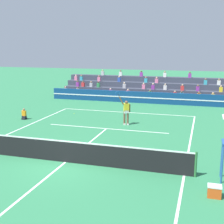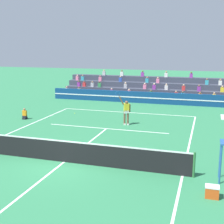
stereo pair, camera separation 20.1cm
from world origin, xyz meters
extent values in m
plane|color=#2D7A4C|center=(0.00, 0.00, 0.00)|extent=(120.00, 120.00, 0.00)
cube|color=white|center=(0.00, 11.90, 0.00)|extent=(11.00, 0.10, 0.01)
cube|color=white|center=(5.50, 0.00, 0.00)|extent=(0.10, 23.80, 0.01)
cube|color=white|center=(0.00, 6.43, 0.00)|extent=(8.25, 0.10, 0.01)
cube|color=white|center=(0.00, 0.00, 0.00)|extent=(0.10, 12.85, 0.01)
cylinder|color=#2D6B38|center=(5.95, 0.00, 0.55)|extent=(0.10, 0.10, 1.10)
cube|color=black|center=(0.00, 0.00, 0.50)|extent=(11.90, 0.02, 1.00)
cube|color=white|center=(0.00, 0.00, 1.03)|extent=(11.90, 0.04, 0.06)
cube|color=navy|center=(0.00, 16.60, 0.55)|extent=(18.00, 0.24, 1.10)
cube|color=white|center=(0.00, 16.47, 0.55)|extent=(18.00, 0.02, 0.10)
cube|color=#383D4C|center=(0.00, 17.88, 0.28)|extent=(17.37, 0.95, 0.55)
cube|color=#338C4C|center=(0.94, 17.71, 0.77)|extent=(0.32, 0.22, 0.44)
sphere|color=brown|center=(0.94, 17.71, 1.09)|extent=(0.18, 0.18, 0.18)
cube|color=yellow|center=(6.89, 17.71, 0.77)|extent=(0.32, 0.22, 0.44)
sphere|color=tan|center=(6.89, 17.71, 1.09)|extent=(0.18, 0.18, 0.18)
cube|color=#B2B2B7|center=(-6.81, 17.71, 0.77)|extent=(0.32, 0.22, 0.44)
sphere|color=brown|center=(-6.81, 17.71, 1.09)|extent=(0.18, 0.18, 0.18)
cube|color=orange|center=(5.62, 17.71, 0.77)|extent=(0.32, 0.22, 0.44)
sphere|color=brown|center=(5.62, 17.71, 1.09)|extent=(0.18, 0.18, 0.18)
cube|color=pink|center=(-1.32, 17.71, 0.77)|extent=(0.32, 0.22, 0.44)
sphere|color=beige|center=(-1.32, 17.71, 1.09)|extent=(0.18, 0.18, 0.18)
cube|color=teal|center=(4.00, 17.71, 0.77)|extent=(0.32, 0.22, 0.44)
sphere|color=brown|center=(4.00, 17.71, 1.09)|extent=(0.18, 0.18, 0.18)
cube|color=red|center=(3.37, 17.71, 0.77)|extent=(0.32, 0.22, 0.44)
sphere|color=tan|center=(3.37, 17.71, 1.09)|extent=(0.18, 0.18, 0.18)
cube|color=purple|center=(-3.16, 17.71, 0.77)|extent=(0.32, 0.22, 0.44)
sphere|color=beige|center=(-3.16, 17.71, 1.09)|extent=(0.18, 0.18, 0.18)
cube|color=#B2B2B7|center=(-8.22, 17.71, 0.77)|extent=(0.32, 0.22, 0.44)
sphere|color=tan|center=(-8.22, 17.71, 1.09)|extent=(0.18, 0.18, 0.18)
cube|color=#383D4C|center=(0.00, 18.83, 0.55)|extent=(17.37, 0.95, 1.10)
cube|color=#B2B2B7|center=(-1.94, 18.66, 1.32)|extent=(0.32, 0.22, 0.44)
sphere|color=beige|center=(-1.94, 18.66, 1.64)|extent=(0.18, 0.18, 0.18)
cube|color=#B2B2B7|center=(-5.63, 18.66, 1.32)|extent=(0.32, 0.22, 0.44)
sphere|color=#9E7051|center=(-5.63, 18.66, 1.64)|extent=(0.18, 0.18, 0.18)
cube|color=red|center=(-6.57, 18.66, 1.32)|extent=(0.32, 0.22, 0.44)
sphere|color=brown|center=(-6.57, 18.66, 1.64)|extent=(0.18, 0.18, 0.18)
cube|color=pink|center=(0.10, 18.66, 1.32)|extent=(0.32, 0.22, 0.44)
sphere|color=beige|center=(0.10, 18.66, 1.64)|extent=(0.18, 0.18, 0.18)
cube|color=purple|center=(5.46, 18.66, 1.32)|extent=(0.32, 0.22, 0.44)
sphere|color=brown|center=(5.46, 18.66, 1.64)|extent=(0.18, 0.18, 0.18)
cube|color=red|center=(3.99, 18.66, 1.32)|extent=(0.32, 0.22, 0.44)
sphere|color=tan|center=(3.99, 18.66, 1.64)|extent=(0.18, 0.18, 0.18)
cube|color=#338C4C|center=(-4.82, 18.66, 1.32)|extent=(0.32, 0.22, 0.44)
sphere|color=brown|center=(-4.82, 18.66, 1.64)|extent=(0.18, 0.18, 0.18)
cube|color=purple|center=(1.06, 18.66, 1.32)|extent=(0.32, 0.22, 0.44)
sphere|color=beige|center=(1.06, 18.66, 1.64)|extent=(0.18, 0.18, 0.18)
cube|color=yellow|center=(7.61, 18.66, 1.32)|extent=(0.32, 0.22, 0.44)
sphere|color=tan|center=(7.61, 18.66, 1.64)|extent=(0.18, 0.18, 0.18)
cube|color=purple|center=(-7.22, 18.66, 1.32)|extent=(0.32, 0.22, 0.44)
sphere|color=brown|center=(-7.22, 18.66, 1.64)|extent=(0.18, 0.18, 0.18)
cube|color=silver|center=(2.29, 18.66, 1.32)|extent=(0.32, 0.22, 0.44)
sphere|color=beige|center=(2.29, 18.66, 1.64)|extent=(0.18, 0.18, 0.18)
cube|color=#383D4C|center=(0.00, 19.78, 0.83)|extent=(17.37, 0.95, 1.65)
cube|color=pink|center=(1.27, 19.61, 1.87)|extent=(0.32, 0.22, 0.44)
sphere|color=tan|center=(1.27, 19.61, 2.19)|extent=(0.18, 0.18, 0.18)
cube|color=#2D4CA5|center=(-2.76, 19.61, 1.87)|extent=(0.32, 0.22, 0.44)
sphere|color=tan|center=(-2.76, 19.61, 2.19)|extent=(0.18, 0.18, 0.18)
cube|color=teal|center=(0.14, 19.61, 1.87)|extent=(0.32, 0.22, 0.44)
sphere|color=#9E7051|center=(0.14, 19.61, 2.19)|extent=(0.18, 0.18, 0.18)
cube|color=pink|center=(-5.07, 19.61, 1.87)|extent=(0.32, 0.22, 0.44)
sphere|color=#9E7051|center=(-5.07, 19.61, 2.19)|extent=(0.18, 0.18, 0.18)
cube|color=teal|center=(6.15, 19.61, 1.87)|extent=(0.32, 0.22, 0.44)
sphere|color=brown|center=(6.15, 19.61, 2.19)|extent=(0.18, 0.18, 0.18)
cube|color=silver|center=(7.42, 19.61, 1.87)|extent=(0.32, 0.22, 0.44)
sphere|color=#9E7051|center=(7.42, 19.61, 2.19)|extent=(0.18, 0.18, 0.18)
cube|color=pink|center=(-7.79, 19.61, 1.87)|extent=(0.32, 0.22, 0.44)
sphere|color=beige|center=(-7.79, 19.61, 2.19)|extent=(0.18, 0.18, 0.18)
cube|color=teal|center=(-7.14, 19.61, 1.87)|extent=(0.32, 0.22, 0.44)
sphere|color=#9E7051|center=(-7.14, 19.61, 2.19)|extent=(0.18, 0.18, 0.18)
cube|color=#383D4C|center=(0.00, 20.73, 1.10)|extent=(17.37, 0.95, 2.20)
cube|color=purple|center=(4.56, 20.56, 2.42)|extent=(0.32, 0.22, 0.44)
sphere|color=brown|center=(4.56, 20.56, 2.74)|extent=(0.18, 0.18, 0.18)
cube|color=#B2B2B7|center=(-4.95, 20.56, 2.42)|extent=(0.32, 0.22, 0.44)
sphere|color=tan|center=(-4.95, 20.56, 2.74)|extent=(0.18, 0.18, 0.18)
cube|color=purple|center=(-0.55, 20.56, 2.42)|extent=(0.32, 0.22, 0.44)
sphere|color=brown|center=(-0.55, 20.56, 2.74)|extent=(0.18, 0.18, 0.18)
cube|color=silver|center=(-2.87, 20.56, 2.42)|extent=(0.32, 0.22, 0.44)
sphere|color=brown|center=(-2.87, 20.56, 2.74)|extent=(0.18, 0.18, 0.18)
cube|color=silver|center=(1.98, 20.56, 2.42)|extent=(0.32, 0.22, 0.44)
sphere|color=#9E7051|center=(1.98, 20.56, 2.74)|extent=(0.18, 0.18, 0.18)
cylinder|color=#285699|center=(6.96, -0.32, 0.80)|extent=(0.07, 0.07, 1.60)
cylinder|color=#285699|center=(6.96, 0.32, 0.80)|extent=(0.07, 0.07, 1.60)
cube|color=black|center=(-6.76, 7.24, 0.06)|extent=(0.28, 0.36, 0.12)
cube|color=black|center=(-6.76, 7.24, 0.18)|extent=(0.28, 0.24, 0.18)
cube|color=orange|center=(-6.76, 7.24, 0.47)|extent=(0.30, 0.18, 0.40)
sphere|color=#9E7051|center=(-6.76, 7.24, 0.76)|extent=(0.17, 0.17, 0.17)
cylinder|color=brown|center=(1.10, 7.84, 0.45)|extent=(0.14, 0.14, 0.90)
cylinder|color=brown|center=(0.87, 7.81, 0.45)|extent=(0.14, 0.14, 0.90)
cube|color=white|center=(1.00, 7.81, 0.94)|extent=(0.38, 0.32, 0.20)
cube|color=yellow|center=(1.00, 7.81, 1.24)|extent=(0.41, 0.34, 0.56)
sphere|color=brown|center=(1.00, 7.81, 1.60)|extent=(0.22, 0.22, 0.22)
cube|color=white|center=(1.12, 7.80, 0.04)|extent=(0.22, 0.29, 0.09)
cube|color=white|center=(0.88, 7.78, 0.04)|extent=(0.22, 0.29, 0.09)
cylinder|color=brown|center=(1.21, 7.92, 1.18)|extent=(0.09, 0.09, 0.56)
cylinder|color=brown|center=(0.68, 7.65, 1.73)|extent=(0.36, 0.24, 0.57)
cylinder|color=black|center=(0.51, 7.57, 2.08)|extent=(0.13, 0.09, 0.21)
torus|color=#1E4C99|center=(0.44, 7.53, 2.24)|extent=(0.38, 0.21, 0.42)
sphere|color=#C6DB33|center=(-3.96, 10.14, 0.03)|extent=(0.07, 0.07, 0.07)
cube|color=#D84C19|center=(6.68, -1.64, 0.20)|extent=(0.48, 0.36, 0.40)
cube|color=white|center=(6.68, -1.64, 0.43)|extent=(0.50, 0.38, 0.05)
camera|label=1|loc=(6.12, -12.72, 5.36)|focal=50.00mm
camera|label=2|loc=(6.31, -12.67, 5.36)|focal=50.00mm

